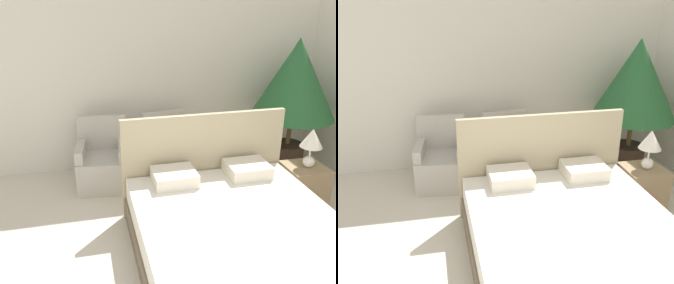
# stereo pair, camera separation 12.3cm
# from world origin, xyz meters

# --- Properties ---
(wall_back) EXTENTS (10.00, 0.06, 2.90)m
(wall_back) POSITION_xyz_m (0.00, 3.86, 1.45)
(wall_back) COLOR silver
(wall_back) RESTS_ON ground_plane
(bed) EXTENTS (1.88, 2.25, 1.17)m
(bed) POSITION_xyz_m (0.36, 1.36, 0.29)
(bed) COLOR brown
(bed) RESTS_ON ground_plane
(armchair_near_window_left) EXTENTS (0.69, 0.67, 0.89)m
(armchair_near_window_left) POSITION_xyz_m (-0.74, 3.25, 0.28)
(armchair_near_window_left) COLOR #B7B2A8
(armchair_near_window_left) RESTS_ON ground_plane
(armchair_near_window_right) EXTENTS (0.70, 0.68, 0.89)m
(armchair_near_window_right) POSITION_xyz_m (0.19, 3.25, 0.28)
(armchair_near_window_right) COLOR #B7B2A8
(armchair_near_window_right) RESTS_ON ground_plane
(potted_palm) EXTENTS (1.12, 1.12, 1.86)m
(potted_palm) POSITION_xyz_m (1.89, 3.18, 1.26)
(potted_palm) COLOR #38281E
(potted_palm) RESTS_ON ground_plane
(nightstand) EXTENTS (0.47, 0.44, 0.52)m
(nightstand) POSITION_xyz_m (1.55, 2.19, 0.26)
(nightstand) COLOR #937A56
(nightstand) RESTS_ON ground_plane
(table_lamp) EXTENTS (0.25, 0.25, 0.47)m
(table_lamp) POSITION_xyz_m (1.56, 2.17, 0.83)
(table_lamp) COLOR white
(table_lamp) RESTS_ON nightstand
(side_table) EXTENTS (0.35, 0.35, 0.47)m
(side_table) POSITION_xyz_m (-0.27, 3.18, 0.23)
(side_table) COLOR brown
(side_table) RESTS_ON ground_plane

